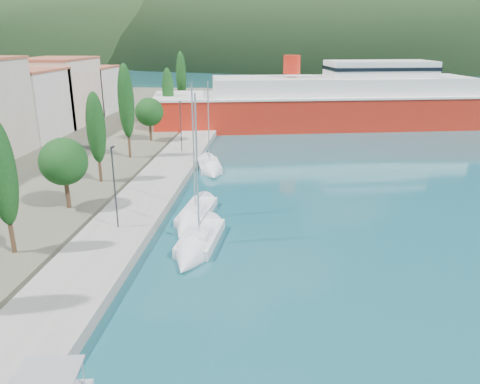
{
  "coord_description": "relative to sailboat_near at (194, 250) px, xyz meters",
  "views": [
    {
      "loc": [
        2.56,
        -18.04,
        14.3
      ],
      "look_at": [
        0.0,
        14.0,
        3.5
      ],
      "focal_mm": 35.0,
      "sensor_mm": 36.0,
      "label": 1
    }
  ],
  "objects": [
    {
      "name": "quay",
      "position": [
        -6.07,
        15.3,
        0.09
      ],
      "size": [
        5.0,
        88.0,
        0.8
      ],
      "primitive_type": "cube",
      "color": "gray",
      "rests_on": "ground"
    },
    {
      "name": "ferry",
      "position": [
        15.99,
        49.57,
        3.32
      ],
      "size": [
        61.5,
        22.94,
        11.96
      ],
      "color": "red",
      "rests_on": "ground"
    },
    {
      "name": "sailboat_mid",
      "position": [
        -1.19,
        5.31,
        -0.02
      ],
      "size": [
        2.91,
        8.35,
        11.78
      ],
      "color": "silver",
      "rests_on": "ground"
    },
    {
      "name": "tree_row",
      "position": [
        -11.58,
        20.34,
        5.48
      ],
      "size": [
        3.85,
        65.74,
        11.01
      ],
      "color": "#47301E",
      "rests_on": "land_strip"
    },
    {
      "name": "sailboat_near",
      "position": [
        0.0,
        0.0,
        0.0
      ],
      "size": [
        3.09,
        8.32,
        11.7
      ],
      "color": "silver",
      "rests_on": "ground"
    },
    {
      "name": "ground",
      "position": [
        2.93,
        109.3,
        -0.31
      ],
      "size": [
        1400.0,
        1400.0,
        0.0
      ],
      "primitive_type": "plane",
      "color": "#19535C"
    },
    {
      "name": "lamp_posts",
      "position": [
        -6.07,
        3.89,
        3.77
      ],
      "size": [
        0.15,
        44.14,
        6.06
      ],
      "color": "#2D2D33",
      "rests_on": "quay"
    },
    {
      "name": "sailboat_far",
      "position": [
        -1.59,
        19.99,
        -0.01
      ],
      "size": [
        4.04,
        7.57,
        10.61
      ],
      "color": "silver",
      "rests_on": "ground"
    }
  ]
}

